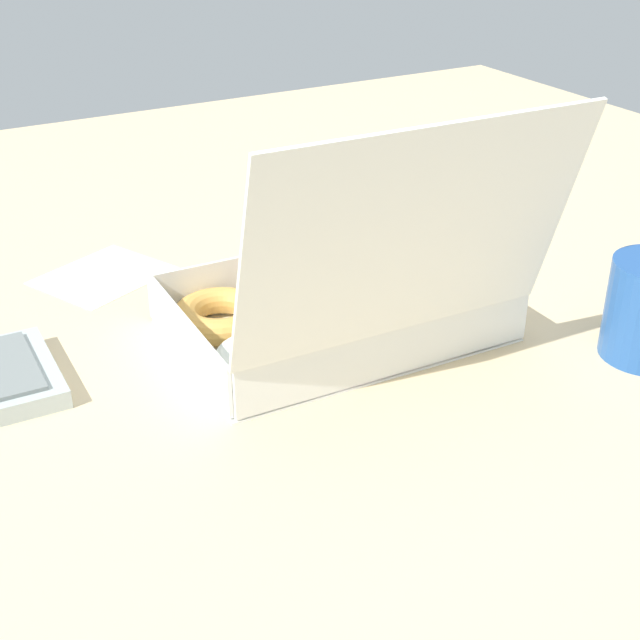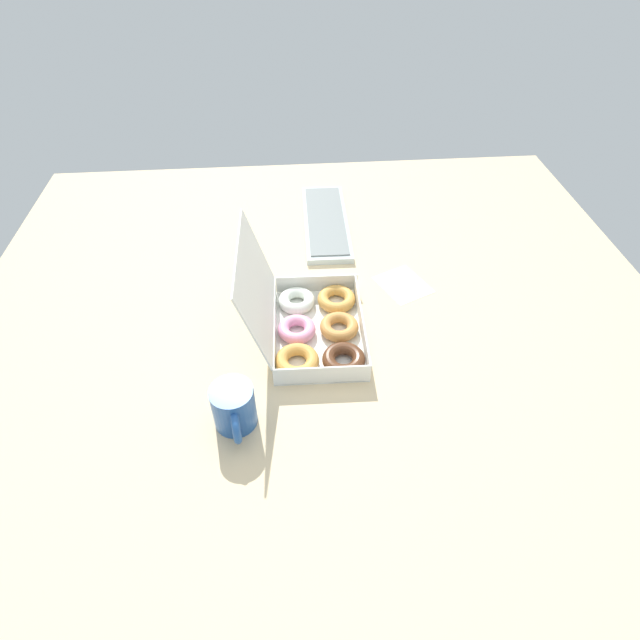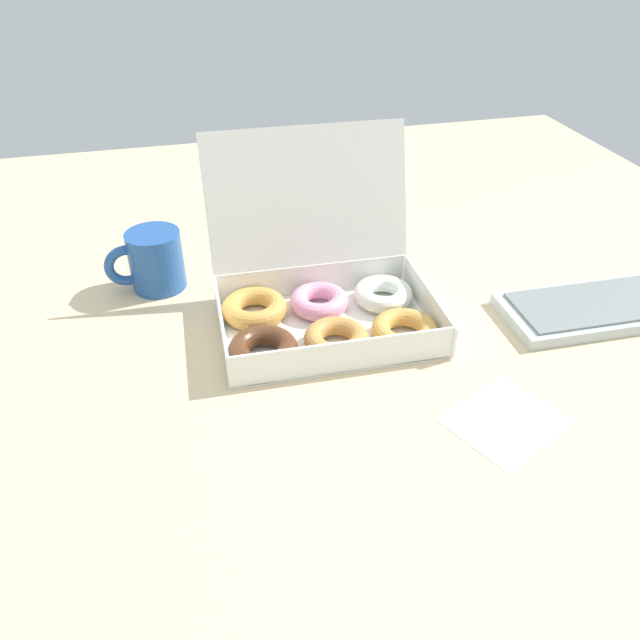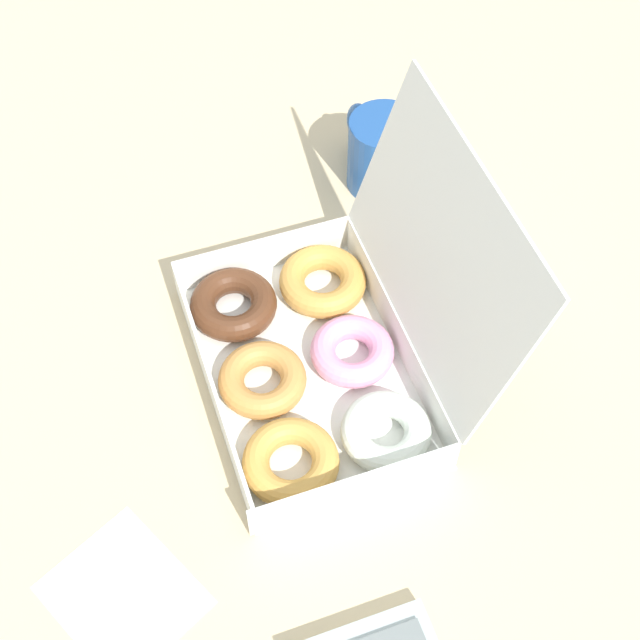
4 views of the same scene
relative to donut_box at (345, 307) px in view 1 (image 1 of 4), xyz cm
name	(u,v)px [view 1 (image 1 of 4)]	position (x,y,z in cm)	size (l,w,h in cm)	color
ground_plane	(336,334)	(-0.47, -2.43, -4.35)	(180.00, 180.00, 2.00)	beige
donut_box	(345,307)	(0.00, 0.00, 0.00)	(33.14, 29.76, 25.88)	white
paper_napkin	(103,275)	(17.01, -25.95, -3.27)	(13.45, 11.43, 0.15)	white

